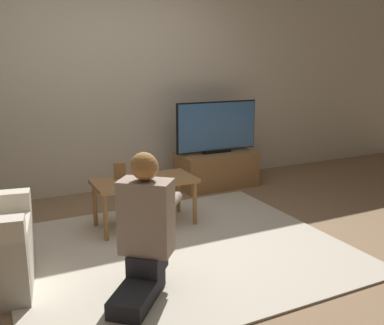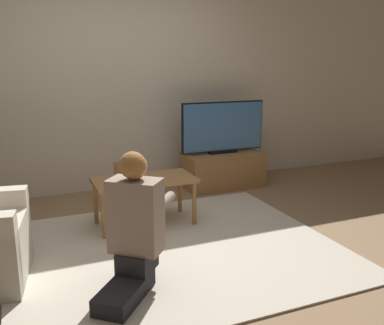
% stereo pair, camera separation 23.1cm
% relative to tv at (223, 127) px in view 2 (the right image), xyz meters
% --- Properties ---
extents(ground_plane, '(10.00, 10.00, 0.00)m').
position_rel_tv_xyz_m(ground_plane, '(-1.17, -1.46, -0.73)').
color(ground_plane, '#896B4C').
extents(wall_back, '(10.00, 0.06, 2.60)m').
position_rel_tv_xyz_m(wall_back, '(-1.17, 0.47, 0.57)').
color(wall_back, beige).
rests_on(wall_back, ground_plane).
extents(rug, '(2.59, 2.21, 0.02)m').
position_rel_tv_xyz_m(rug, '(-1.17, -1.46, -0.73)').
color(rug, beige).
rests_on(rug, ground_plane).
extents(tv_stand, '(0.94, 0.48, 0.42)m').
position_rel_tv_xyz_m(tv_stand, '(0.00, -0.00, -0.52)').
color(tv_stand, olive).
rests_on(tv_stand, ground_plane).
extents(tv, '(1.06, 0.08, 0.62)m').
position_rel_tv_xyz_m(tv, '(0.00, 0.00, 0.00)').
color(tv, black).
rests_on(tv, tv_stand).
extents(coffee_table, '(0.92, 0.45, 0.46)m').
position_rel_tv_xyz_m(coffee_table, '(-1.24, -0.86, -0.33)').
color(coffee_table, olive).
rests_on(coffee_table, ground_plane).
extents(person_kneeling, '(0.73, 0.81, 0.93)m').
position_rel_tv_xyz_m(person_kneeling, '(-1.62, -1.93, -0.28)').
color(person_kneeling, '#232328').
rests_on(person_kneeling, rug).
extents(picture_frame, '(0.11, 0.01, 0.15)m').
position_rel_tv_xyz_m(picture_frame, '(-1.43, -0.75, -0.20)').
color(picture_frame, olive).
rests_on(picture_frame, coffee_table).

